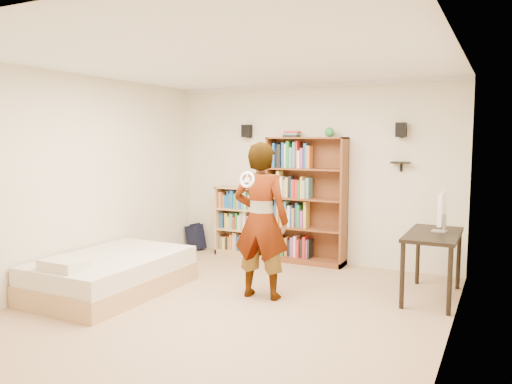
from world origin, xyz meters
TOP-DOWN VIEW (x-y plane):
  - ground at (0.00, 0.00)m, footprint 4.50×5.00m
  - room_shell at (0.00, 0.00)m, footprint 4.52×5.02m
  - crown_molding at (0.00, 0.00)m, footprint 4.50×5.00m
  - speaker_left at (-1.05, 2.40)m, footprint 0.14×0.12m
  - speaker_right at (1.35, 2.40)m, footprint 0.14×0.12m
  - wall_shelf at (1.35, 2.41)m, footprint 0.25×0.16m
  - tall_bookshelf at (-0.00, 2.32)m, footprint 1.20×0.35m
  - low_bookshelf at (-1.09, 2.33)m, footprint 0.89×0.33m
  - computer_desk at (1.94, 1.40)m, footprint 0.58×1.15m
  - imac at (1.99, 1.50)m, footprint 0.12×0.47m
  - daybed at (-1.60, -0.12)m, footprint 1.25×1.93m
  - person at (0.12, 0.53)m, footprint 0.71×0.50m
  - wii_wheel at (0.12, 0.18)m, footprint 0.18×0.07m
  - navy_bag at (-2.01, 2.35)m, footprint 0.35×0.26m

SIDE VIEW (x-z plane):
  - ground at x=0.00m, z-range -0.01..0.01m
  - navy_bag at x=-2.01m, z-range 0.00..0.43m
  - daybed at x=-1.60m, z-range 0.00..0.57m
  - computer_desk at x=1.94m, z-range 0.00..0.78m
  - low_bookshelf at x=-1.09m, z-range 0.00..1.11m
  - person at x=0.12m, z-range 0.00..1.85m
  - tall_bookshelf at x=0.00m, z-range 0.00..1.90m
  - imac at x=1.99m, z-range 0.78..1.26m
  - wii_wheel at x=0.12m, z-range 1.34..1.52m
  - wall_shelf at x=1.35m, z-range 1.54..1.56m
  - room_shell at x=0.00m, z-range 0.41..3.12m
  - speaker_left at x=-1.05m, z-range 1.90..2.10m
  - speaker_right at x=1.35m, z-range 1.90..2.10m
  - crown_molding at x=0.00m, z-range 2.64..2.70m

